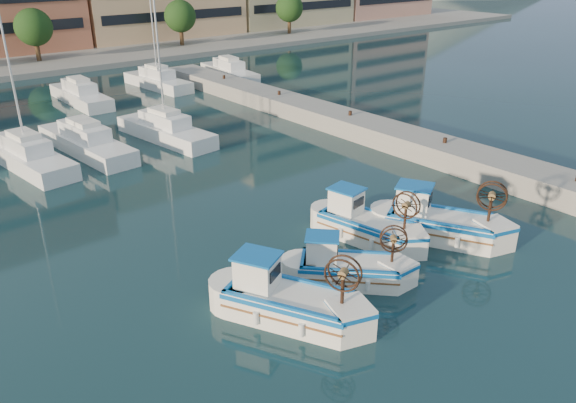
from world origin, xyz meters
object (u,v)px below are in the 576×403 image
(fishing_boat_b, at_px, (346,266))
(fishing_boat_c, at_px, (365,223))
(fishing_boat_a, at_px, (286,299))
(fishing_boat_d, at_px, (438,221))

(fishing_boat_b, bearing_deg, fishing_boat_c, -11.95)
(fishing_boat_b, bearing_deg, fishing_boat_a, 142.40)
(fishing_boat_a, relative_size, fishing_boat_d, 0.97)
(fishing_boat_b, relative_size, fishing_boat_d, 0.77)
(fishing_boat_b, xyz_separation_m, fishing_boat_d, (5.70, 0.03, 0.14))
(fishing_boat_a, xyz_separation_m, fishing_boat_c, (6.44, 2.40, -0.04))
(fishing_boat_d, bearing_deg, fishing_boat_c, 113.61)
(fishing_boat_b, height_order, fishing_boat_d, fishing_boat_d)
(fishing_boat_a, bearing_deg, fishing_boat_b, -20.55)
(fishing_boat_a, relative_size, fishing_boat_c, 1.06)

